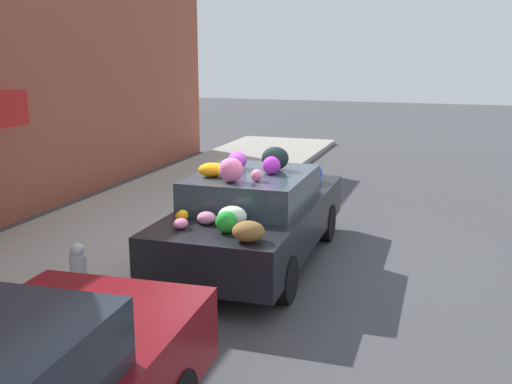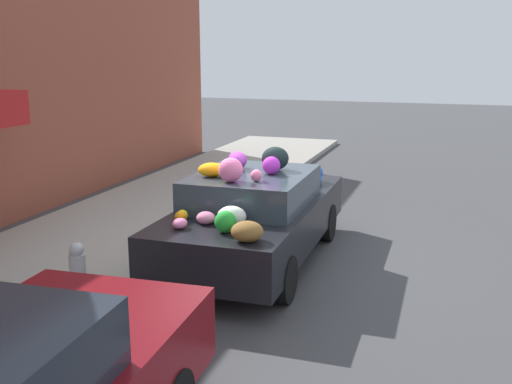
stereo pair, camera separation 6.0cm
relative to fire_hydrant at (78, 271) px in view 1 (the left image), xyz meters
name	(u,v)px [view 1 (the left image)]	position (x,y,z in m)	size (l,w,h in m)	color
ground_plane	(253,260)	(2.27, -1.46, -0.48)	(60.00, 60.00, 0.00)	#424244
sidewalk_curb	(97,239)	(2.27, 1.24, -0.41)	(24.00, 3.20, 0.13)	#9E998E
fire_hydrant	(78,271)	(0.00, 0.00, 0.00)	(0.20, 0.20, 0.70)	#B2B2B7
art_car	(255,214)	(2.23, -1.51, 0.27)	(4.33, 1.85, 1.72)	black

